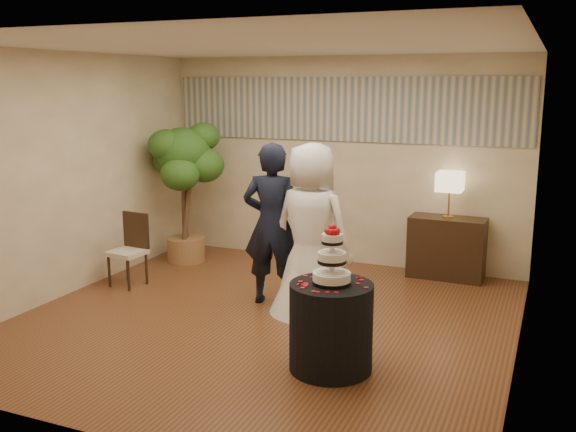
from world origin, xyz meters
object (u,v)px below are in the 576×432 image
at_px(bride, 311,229).
at_px(ficus_tree, 184,192).
at_px(groom, 272,224).
at_px(wedding_cake, 332,254).
at_px(console, 447,248).
at_px(side_chair, 127,250).
at_px(cake_table, 331,327).
at_px(table_lamp, 449,195).

distance_m(bride, ficus_tree, 2.61).
bearing_deg(groom, wedding_cake, 119.34).
distance_m(console, side_chair, 3.99).
height_order(wedding_cake, console, wedding_cake).
height_order(cake_table, ficus_tree, ficus_tree).
distance_m(console, ficus_tree, 3.57).
xyz_separation_m(wedding_cake, table_lamp, (0.47, 3.11, 0.04)).
bearing_deg(ficus_tree, side_chair, -93.37).
distance_m(bride, side_chair, 2.44).
height_order(groom, wedding_cake, groom).
distance_m(wedding_cake, table_lamp, 3.14).
relative_size(wedding_cake, ficus_tree, 0.26).
bearing_deg(ficus_tree, console, 10.26).
xyz_separation_m(groom, ficus_tree, (-1.82, 1.10, 0.07)).
relative_size(groom, ficus_tree, 0.93).
bearing_deg(console, wedding_cake, -97.18).
bearing_deg(cake_table, bride, 117.92).
relative_size(cake_table, console, 0.82).
relative_size(ficus_tree, side_chair, 2.21).
bearing_deg(side_chair, wedding_cake, -15.82).
distance_m(cake_table, wedding_cake, 0.65).
height_order(ficus_tree, side_chair, ficus_tree).
xyz_separation_m(table_lamp, ficus_tree, (-3.47, -0.63, -0.09)).
height_order(table_lamp, ficus_tree, ficus_tree).
bearing_deg(table_lamp, console, 0.00).
xyz_separation_m(groom, console, (1.65, 1.73, -0.52)).
relative_size(groom, wedding_cake, 3.50).
distance_m(bride, wedding_cake, 1.45).
xyz_separation_m(console, side_chair, (-3.54, -1.85, 0.05)).
bearing_deg(cake_table, side_chair, 157.75).
height_order(groom, console, groom).
bearing_deg(console, bride, -120.56).
height_order(console, side_chair, side_chair).
distance_m(cake_table, table_lamp, 3.22).
bearing_deg(cake_table, wedding_cake, 0.00).
xyz_separation_m(groom, bride, (0.50, -0.10, 0.01)).
distance_m(bride, console, 2.23).
xyz_separation_m(bride, ficus_tree, (-2.32, 1.21, 0.06)).
xyz_separation_m(bride, cake_table, (0.67, -1.27, -0.53)).
distance_m(groom, bride, 0.51).
bearing_deg(cake_table, console, 81.34).
relative_size(bride, side_chair, 2.08).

